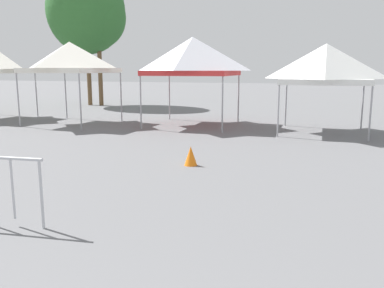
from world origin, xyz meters
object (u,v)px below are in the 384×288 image
(canopy_tent_center, at_px, (70,57))
(canopy_tent_far_left, at_px, (193,56))
(tree_behind_tents_right, at_px, (86,11))
(canopy_tent_far_right, at_px, (326,64))
(tree_behind_tents_left, at_px, (98,17))
(traffic_cone_lot_center, at_px, (191,156))

(canopy_tent_center, xyz_separation_m, canopy_tent_far_left, (5.09, 1.30, 0.03))
(canopy_tent_far_left, xyz_separation_m, tree_behind_tents_right, (-9.71, 7.01, 3.17))
(tree_behind_tents_right, bearing_deg, canopy_tent_far_right, -26.16)
(canopy_tent_far_left, distance_m, tree_behind_tents_left, 11.67)
(canopy_tent_far_left, xyz_separation_m, tree_behind_tents_left, (-8.88, 7.06, 2.74))
(canopy_tent_far_right, xyz_separation_m, tree_behind_tents_right, (-14.99, 7.36, 3.50))
(canopy_tent_far_right, xyz_separation_m, tree_behind_tents_left, (-14.16, 7.41, 3.08))
(tree_behind_tents_left, xyz_separation_m, traffic_cone_lot_center, (11.26, -14.03, -5.37))
(canopy_tent_center, distance_m, canopy_tent_far_left, 5.26)
(tree_behind_tents_left, bearing_deg, canopy_tent_center, -65.63)
(canopy_tent_far_right, distance_m, traffic_cone_lot_center, 7.58)
(canopy_tent_far_right, bearing_deg, canopy_tent_far_left, 176.26)
(canopy_tent_far_left, xyz_separation_m, canopy_tent_far_right, (5.28, -0.34, -0.34))
(canopy_tent_center, bearing_deg, tree_behind_tents_right, 119.04)
(canopy_tent_center, xyz_separation_m, canopy_tent_far_right, (10.37, 0.96, -0.31))
(canopy_tent_far_right, xyz_separation_m, traffic_cone_lot_center, (-2.89, -6.62, -2.29))
(tree_behind_tents_right, height_order, traffic_cone_lot_center, tree_behind_tents_right)
(tree_behind_tents_left, bearing_deg, traffic_cone_lot_center, -51.24)
(canopy_tent_far_right, relative_size, traffic_cone_lot_center, 6.77)
(canopy_tent_center, relative_size, tree_behind_tents_left, 0.46)
(canopy_tent_center, distance_m, tree_behind_tents_right, 10.04)
(canopy_tent_far_right, relative_size, tree_behind_tents_left, 0.43)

